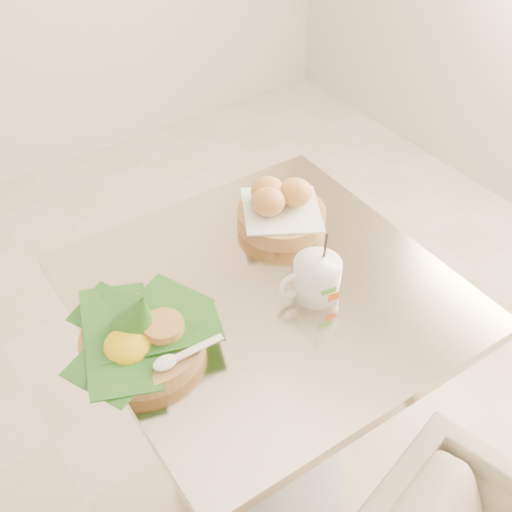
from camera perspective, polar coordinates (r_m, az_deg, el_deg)
cafe_table at (r=1.45m, az=0.89°, el=-9.12°), size 0.72×0.72×0.75m
rice_basket at (r=1.17m, az=-10.12°, el=-7.04°), size 0.28×0.28×0.14m
bread_basket at (r=1.42m, az=2.13°, el=4.24°), size 0.23×0.23×0.10m
coffee_mug at (r=1.25m, az=5.32°, el=-1.93°), size 0.13×0.10×0.16m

